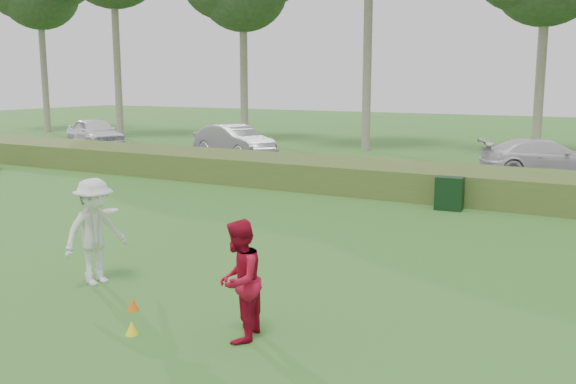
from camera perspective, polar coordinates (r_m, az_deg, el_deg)
The scene contains 11 objects.
ground at distance 10.53m, azimuth -10.80°, elevation -10.33°, with size 120.00×120.00×0.00m, color #2B6622.
reed_strip at distance 20.80m, azimuth 10.76°, elevation 1.04°, with size 80.00×3.00×0.90m, color #435B24.
park_road at distance 25.61m, azimuth 14.26°, elevation 1.62°, with size 80.00×6.00×0.06m, color #2D2D2D.
player_white at distance 11.92m, azimuth -16.78°, elevation -3.39°, with size 1.00×1.35×1.91m.
player_red at distance 9.03m, azimuth -4.39°, elevation -7.86°, with size 0.84×0.65×1.73m, color #AB0E29.
cone_orange at distance 10.62m, azimuth -13.63°, elevation -9.67°, with size 0.19×0.19×0.21m, color orange.
cone_yellow at distance 9.68m, azimuth -13.72°, elevation -11.65°, with size 0.19×0.19×0.21m, color yellow.
utility_cabinet at distance 18.52m, azimuth 14.14°, elevation -0.12°, with size 0.75×0.47×0.94m, color black.
car_left at distance 35.10m, azimuth -16.77°, elevation 5.03°, with size 1.85×4.59×1.57m, color white.
car_mid at distance 29.77m, azimuth -4.80°, elevation 4.54°, with size 1.58×4.54×1.50m, color #B6B6BB.
car_right at distance 25.79m, azimuth 21.86°, elevation 2.87°, with size 1.92×4.72×1.37m, color silver.
Camera 1 is at (6.40, -7.53, 3.63)m, focal length 40.00 mm.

